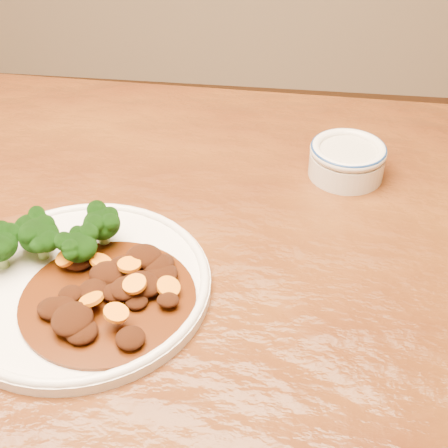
# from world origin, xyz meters

# --- Properties ---
(dining_table) EXTENTS (1.52, 0.94, 0.75)m
(dining_table) POSITION_xyz_m (-0.00, 0.00, 0.67)
(dining_table) COLOR #5C3110
(dining_table) RESTS_ON ground
(dinner_plate) EXTENTS (0.29, 0.29, 0.02)m
(dinner_plate) POSITION_xyz_m (0.02, -0.08, 0.76)
(dinner_plate) COLOR white
(dinner_plate) RESTS_ON dining_table
(broccoli_florets) EXTENTS (0.15, 0.10, 0.05)m
(broccoli_florets) POSITION_xyz_m (-0.03, -0.04, 0.79)
(broccoli_florets) COLOR #7EA254
(broccoli_florets) RESTS_ON dinner_plate
(mince_stew) EXTENTS (0.19, 0.19, 0.03)m
(mince_stew) POSITION_xyz_m (0.06, -0.10, 0.77)
(mince_stew) COLOR #471F07
(mince_stew) RESTS_ON dinner_plate
(dip_bowl) EXTENTS (0.11, 0.11, 0.05)m
(dip_bowl) POSITION_xyz_m (0.32, 0.20, 0.78)
(dip_bowl) COLOR silver
(dip_bowl) RESTS_ON dining_table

